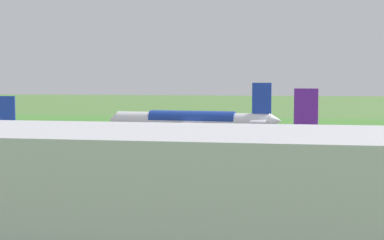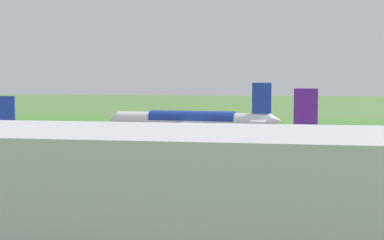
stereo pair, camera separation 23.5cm
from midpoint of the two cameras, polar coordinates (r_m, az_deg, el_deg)
ground_plane at (r=169.41m, az=-0.48°, el=-1.51°), size 800.00×800.00×0.00m
runway_asphalt at (r=169.41m, az=-0.48°, el=-1.50°), size 600.00×30.37×0.06m
apron_concrete at (r=125.39m, az=-4.37°, el=-3.54°), size 440.00×110.00×0.05m
grass_verge_foreground at (r=205.32m, az=1.43°, el=-0.50°), size 600.00×80.00×0.04m
airliner_main at (r=168.69m, az=0.08°, el=-0.05°), size 54.15×44.35×15.88m
airliner_parked_mid at (r=127.35m, az=-11.37°, el=-1.88°), size 44.82×36.75×13.08m
service_truck_baggage at (r=182.78m, az=-10.64°, el=-0.72°), size 2.75×5.98×2.65m
service_car_followme at (r=179.61m, az=13.80°, el=-1.04°), size 4.41×2.38×1.62m
service_car_ops at (r=146.57m, az=15.96°, el=-2.24°), size 4.55×3.61×1.62m
no_stopping_sign at (r=207.03m, az=6.96°, el=-0.07°), size 0.60×0.10×2.62m
traffic_cone_orange at (r=201.64m, az=4.86°, el=-0.53°), size 0.40×0.40×0.55m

